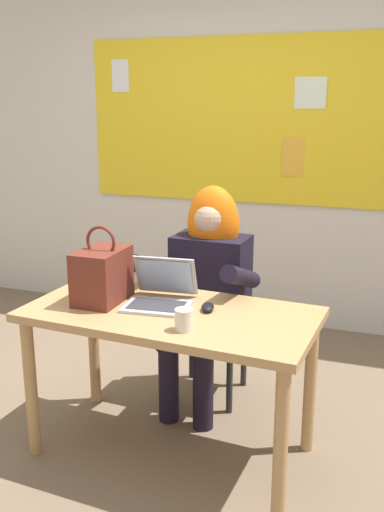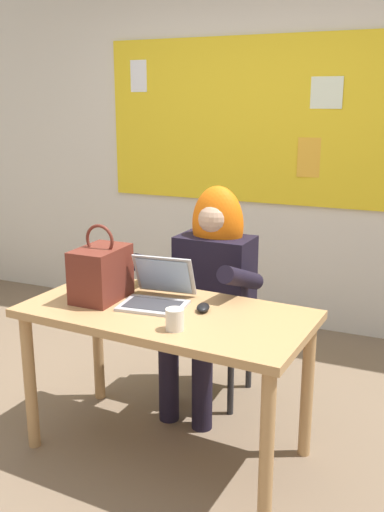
{
  "view_description": "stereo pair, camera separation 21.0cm",
  "coord_description": "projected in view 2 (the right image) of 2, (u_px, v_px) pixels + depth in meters",
  "views": [
    {
      "loc": [
        1.13,
        -2.39,
        1.7
      ],
      "look_at": [
        0.17,
        0.29,
        0.93
      ],
      "focal_mm": 40.64,
      "sensor_mm": 36.0,
      "label": 1
    },
    {
      "loc": [
        1.32,
        -2.32,
        1.7
      ],
      "look_at": [
        0.17,
        0.29,
        0.93
      ],
      "focal_mm": 40.64,
      "sensor_mm": 36.0,
      "label": 2
    }
  ],
  "objects": [
    {
      "name": "computer_mouse",
      "position": [
        203.0,
        308.0,
        2.7
      ],
      "size": [
        0.08,
        0.12,
        0.03
      ],
      "primitive_type": "ellipsoid",
      "rotation": [
        0.0,
        0.0,
        0.26
      ],
      "color": "black",
      "rests_on": "desk_main"
    },
    {
      "name": "person_costumed",
      "position": [
        210.0,
        280.0,
        3.23
      ],
      "size": [
        0.61,
        0.62,
        1.24
      ],
      "rotation": [
        0.0,
        0.0,
        -1.61
      ],
      "color": "black",
      "rests_on": "ground"
    },
    {
      "name": "laptop",
      "position": [
        157.0,
        293.0,
        2.8
      ],
      "size": [
        0.34,
        0.35,
        0.22
      ],
      "rotation": [
        0.0,
        0.0,
        0.1
      ],
      "color": "#B7B7BC",
      "rests_on": "desk_main"
    },
    {
      "name": "desk_main",
      "position": [
        166.0,
        330.0,
        2.75
      ],
      "size": [
        1.4,
        0.76,
        0.75
      ],
      "rotation": [
        0.0,
        0.0,
        -0.06
      ],
      "color": "tan",
      "rests_on": "ground"
    },
    {
      "name": "handbag",
      "position": [
        101.0,
        273.0,
        2.84
      ],
      "size": [
        0.2,
        0.3,
        0.38
      ],
      "rotation": [
        0.0,
        0.0,
        -0.24
      ],
      "color": "maroon",
      "rests_on": "desk_main"
    },
    {
      "name": "coffee_mug",
      "position": [
        175.0,
        319.0,
        2.47
      ],
      "size": [
        0.08,
        0.08,
        0.09
      ],
      "primitive_type": "cylinder",
      "color": "silver",
      "rests_on": "desk_main"
    },
    {
      "name": "ground_plane",
      "position": [
        140.0,
        439.0,
        3.0
      ],
      "size": [
        24.0,
        24.0,
        0.0
      ],
      "primitive_type": "plane",
      "color": "#75604C"
    },
    {
      "name": "chair_at_desk",
      "position": [
        218.0,
        311.0,
        3.41
      ],
      "size": [
        0.43,
        0.43,
        0.89
      ],
      "rotation": [
        0.0,
        0.0,
        -1.55
      ],
      "color": "#2D3347",
      "rests_on": "ground"
    },
    {
      "name": "wall_back_bulletin",
      "position": [
        259.0,
        138.0,
        4.32
      ],
      "size": [
        6.24,
        2.12,
        2.83
      ],
      "color": "silver",
      "rests_on": "ground"
    }
  ]
}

